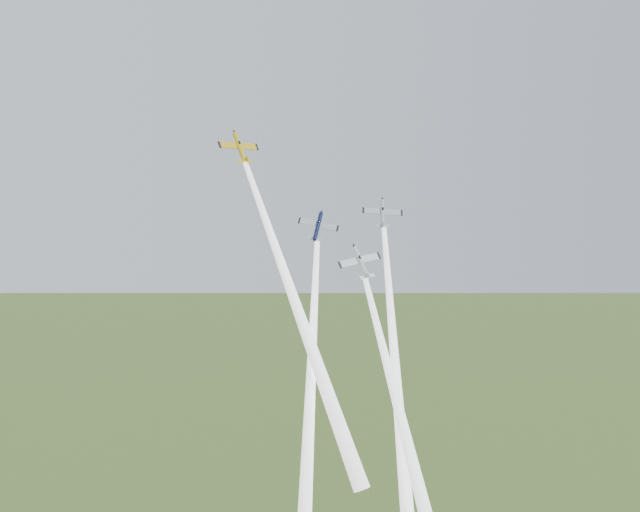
{
  "coord_description": "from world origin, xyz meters",
  "views": [
    {
      "loc": [
        -39.33,
        -134.4,
        99.12
      ],
      "look_at": [
        0.0,
        -6.0,
        92.0
      ],
      "focal_mm": 45.0,
      "sensor_mm": 36.0,
      "label": 1
    }
  ],
  "objects_px": {
    "plane_yellow": "(240,148)",
    "plane_silver_right": "(383,213)",
    "plane_navy": "(318,226)",
    "plane_silver_low": "(361,262)"
  },
  "relations": [
    {
      "from": "plane_navy",
      "to": "plane_silver_right",
      "type": "xyz_separation_m",
      "value": [
        13.67,
        3.92,
        2.24
      ]
    },
    {
      "from": "plane_yellow",
      "to": "plane_silver_low",
      "type": "height_order",
      "value": "plane_yellow"
    },
    {
      "from": "plane_yellow",
      "to": "plane_silver_right",
      "type": "distance_m",
      "value": 28.69
    },
    {
      "from": "plane_yellow",
      "to": "plane_navy",
      "type": "bearing_deg",
      "value": -46.84
    },
    {
      "from": "plane_navy",
      "to": "plane_silver_low",
      "type": "relative_size",
      "value": 0.93
    },
    {
      "from": "plane_yellow",
      "to": "plane_silver_right",
      "type": "bearing_deg",
      "value": -25.79
    },
    {
      "from": "plane_yellow",
      "to": "plane_silver_low",
      "type": "xyz_separation_m",
      "value": [
        18.05,
        -12.86,
        -19.79
      ]
    },
    {
      "from": "plane_yellow",
      "to": "plane_silver_right",
      "type": "xyz_separation_m",
      "value": [
        26.18,
        -2.06,
        -11.54
      ]
    },
    {
      "from": "plane_silver_low",
      "to": "plane_silver_right",
      "type": "bearing_deg",
      "value": 47.67
    },
    {
      "from": "plane_silver_right",
      "to": "plane_silver_low",
      "type": "distance_m",
      "value": 15.84
    }
  ]
}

